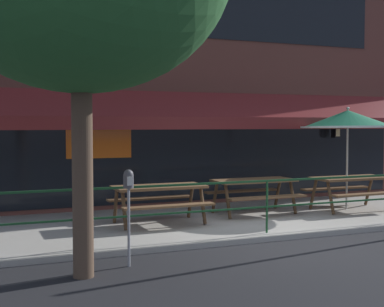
% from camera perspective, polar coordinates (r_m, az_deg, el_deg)
% --- Properties ---
extents(ground_plane, '(120.00, 120.00, 0.00)m').
position_cam_1_polar(ground_plane, '(9.69, 8.88, -9.26)').
color(ground_plane, black).
extents(patio_deck, '(15.00, 4.00, 0.10)m').
position_cam_1_polar(patio_deck, '(11.41, 3.62, -7.09)').
color(patio_deck, '#9E998E').
rests_on(patio_deck, ground).
extents(restaurant_building, '(15.00, 1.60, 6.98)m').
position_cam_1_polar(restaurant_building, '(13.33, -0.58, 9.14)').
color(restaurant_building, brown).
rests_on(restaurant_building, ground).
extents(patio_railing, '(13.84, 0.04, 0.97)m').
position_cam_1_polar(patio_railing, '(9.81, 8.01, -4.36)').
color(patio_railing, '#194723').
rests_on(patio_railing, patio_deck).
extents(picnic_table_left, '(1.80, 1.42, 0.76)m').
position_cam_1_polar(picnic_table_left, '(10.59, -3.52, -4.29)').
color(picnic_table_left, brown).
rests_on(picnic_table_left, patio_deck).
extents(picnic_table_centre, '(1.80, 1.42, 0.76)m').
position_cam_1_polar(picnic_table_centre, '(11.84, 6.63, -3.52)').
color(picnic_table_centre, brown).
rests_on(picnic_table_centre, patio_deck).
extents(picnic_table_right, '(1.80, 1.42, 0.76)m').
position_cam_1_polar(picnic_table_right, '(12.82, 16.58, -3.11)').
color(picnic_table_right, brown).
rests_on(picnic_table_right, patio_deck).
extents(patio_umbrella_right, '(2.14, 2.14, 2.38)m').
position_cam_1_polar(patio_umbrella_right, '(12.86, 16.28, 3.49)').
color(patio_umbrella_right, '#B7B2A8').
rests_on(patio_umbrella_right, patio_deck).
extents(parking_meter_near, '(0.15, 0.16, 1.42)m').
position_cam_1_polar(parking_meter_near, '(7.80, -6.79, -3.70)').
color(parking_meter_near, gray).
rests_on(parking_meter_near, ground).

